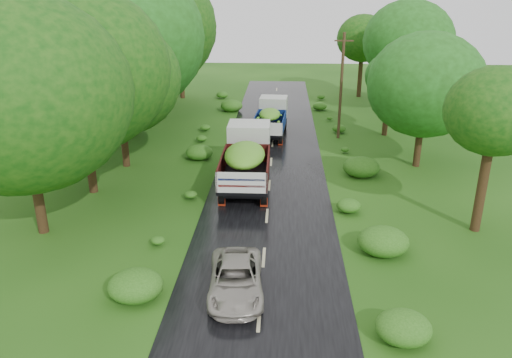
# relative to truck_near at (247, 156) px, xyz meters

# --- Properties ---
(ground) EXTENTS (120.00, 120.00, 0.00)m
(ground) POSITION_rel_truck_near_xyz_m (1.27, -12.21, -1.68)
(ground) COLOR #18420E
(ground) RESTS_ON ground
(road) EXTENTS (6.50, 80.00, 0.02)m
(road) POSITION_rel_truck_near_xyz_m (1.27, -7.21, -1.67)
(road) COLOR black
(road) RESTS_ON ground
(road_lines) EXTENTS (0.12, 69.60, 0.00)m
(road_lines) POSITION_rel_truck_near_xyz_m (1.27, -6.21, -1.66)
(road_lines) COLOR #BFB78C
(road_lines) RESTS_ON road
(truck_near) EXTENTS (2.56, 7.07, 2.97)m
(truck_near) POSITION_rel_truck_near_xyz_m (0.00, 0.00, 0.00)
(truck_near) COLOR black
(truck_near) RESTS_ON ground
(truck_far) EXTENTS (2.51, 6.10, 2.51)m
(truck_far) POSITION_rel_truck_near_xyz_m (1.12, 10.09, -0.26)
(truck_far) COLOR black
(truck_far) RESTS_ON ground
(car) EXTENTS (2.22, 4.28, 1.15)m
(car) POSITION_rel_truck_near_xyz_m (0.36, -10.80, -1.08)
(car) COLOR #A19A8F
(car) RESTS_ON road
(utility_pole) EXTENTS (1.32, 0.21, 7.53)m
(utility_pole) POSITION_rel_truck_near_xyz_m (6.07, 9.48, 2.20)
(utility_pole) COLOR #382616
(utility_pole) RESTS_ON ground
(trees_left) EXTENTS (7.13, 33.38, 9.42)m
(trees_left) POSITION_rel_truck_near_xyz_m (-8.99, 9.09, 4.82)
(trees_left) COLOR black
(trees_left) RESTS_ON ground
(trees_right) EXTENTS (6.21, 32.75, 7.93)m
(trees_right) POSITION_rel_truck_near_xyz_m (10.82, 11.13, 3.78)
(trees_right) COLOR black
(trees_right) RESTS_ON ground
(shrubs) EXTENTS (11.90, 44.00, 0.70)m
(shrubs) POSITION_rel_truck_near_xyz_m (1.27, 1.79, -1.33)
(shrubs) COLOR #235714
(shrubs) RESTS_ON ground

